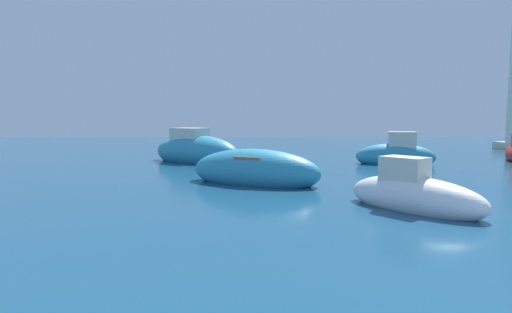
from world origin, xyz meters
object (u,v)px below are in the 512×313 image
Objects in this scene: moored_boat_4 at (413,195)px; moored_boat_6 at (396,155)px; moored_boat_3 at (255,171)px; moored_boat_2 at (196,151)px.

moored_boat_6 reaches higher than moored_boat_4.
moored_boat_3 is 8.29m from moored_boat_6.
moored_boat_2 is 1.10× the size of moored_boat_3.
moored_boat_2 reaches higher than moored_boat_6.
moored_boat_2 is 1.36× the size of moored_boat_6.
moored_boat_2 is 1.55× the size of moored_boat_4.
moored_boat_6 is (6.53, 5.10, 0.02)m from moored_boat_3.
moored_boat_3 is at bearing 55.37° from moored_boat_6.
moored_boat_2 is at bearing 9.13° from moored_boat_6.
moored_boat_2 is 6.91m from moored_boat_3.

